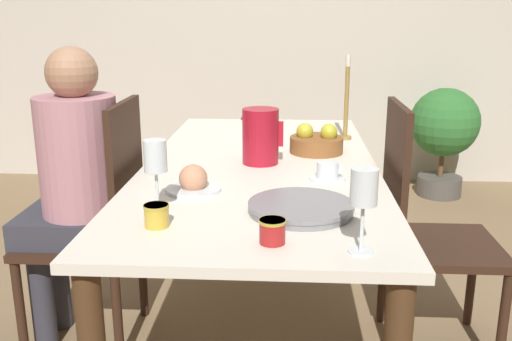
{
  "coord_description": "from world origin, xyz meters",
  "views": [
    {
      "loc": [
        0.11,
        -2.12,
        1.3
      ],
      "look_at": [
        0.0,
        -0.28,
        0.78
      ],
      "focal_mm": 40.0,
      "sensor_mm": 36.0,
      "label": 1
    }
  ],
  "objects_px": {
    "chair_person_side": "(100,221)",
    "teacup_near_person": "(328,172)",
    "candlestick_tall": "(346,106)",
    "jam_jar_amber": "(156,214)",
    "potted_plant": "(444,129)",
    "red_pitcher": "(260,136)",
    "bread_plate": "(193,182)",
    "wine_glass_juice": "(364,192)",
    "serving_tray": "(301,208)",
    "person_seated": "(72,174)",
    "jam_jar_red": "(272,230)",
    "fruit_bowl": "(316,142)",
    "wine_glass_water": "(155,159)",
    "chair_opposite": "(423,227)"
  },
  "relations": [
    {
      "from": "chair_person_side",
      "to": "teacup_near_person",
      "type": "relative_size",
      "value": 7.61
    },
    {
      "from": "chair_person_side",
      "to": "candlestick_tall",
      "type": "xyz_separation_m",
      "value": [
        0.99,
        0.53,
        0.38
      ]
    },
    {
      "from": "jam_jar_amber",
      "to": "potted_plant",
      "type": "distance_m",
      "value": 3.0
    },
    {
      "from": "red_pitcher",
      "to": "bread_plate",
      "type": "relative_size",
      "value": 1.17
    },
    {
      "from": "red_pitcher",
      "to": "wine_glass_juice",
      "type": "bearing_deg",
      "value": -70.75
    },
    {
      "from": "serving_tray",
      "to": "jam_jar_amber",
      "type": "height_order",
      "value": "jam_jar_amber"
    },
    {
      "from": "candlestick_tall",
      "to": "person_seated",
      "type": "bearing_deg",
      "value": -153.69
    },
    {
      "from": "bread_plate",
      "to": "jam_jar_red",
      "type": "relative_size",
      "value": 2.59
    },
    {
      "from": "jam_jar_red",
      "to": "fruit_bowl",
      "type": "xyz_separation_m",
      "value": [
        0.15,
        0.97,
        0.01
      ]
    },
    {
      "from": "chair_person_side",
      "to": "teacup_near_person",
      "type": "bearing_deg",
      "value": -98.24
    },
    {
      "from": "wine_glass_water",
      "to": "jam_jar_red",
      "type": "bearing_deg",
      "value": -30.76
    },
    {
      "from": "jam_jar_amber",
      "to": "jam_jar_red",
      "type": "distance_m",
      "value": 0.33
    },
    {
      "from": "red_pitcher",
      "to": "jam_jar_amber",
      "type": "xyz_separation_m",
      "value": [
        -0.24,
        -0.69,
        -0.07
      ]
    },
    {
      "from": "red_pitcher",
      "to": "candlestick_tall",
      "type": "xyz_separation_m",
      "value": [
        0.37,
        0.45,
        0.05
      ]
    },
    {
      "from": "teacup_near_person",
      "to": "wine_glass_juice",
      "type": "bearing_deg",
      "value": -86.06
    },
    {
      "from": "chair_person_side",
      "to": "person_seated",
      "type": "height_order",
      "value": "person_seated"
    },
    {
      "from": "wine_glass_juice",
      "to": "fruit_bowl",
      "type": "distance_m",
      "value": 1.03
    },
    {
      "from": "wine_glass_juice",
      "to": "person_seated",
      "type": "bearing_deg",
      "value": 143.3
    },
    {
      "from": "bread_plate",
      "to": "red_pitcher",
      "type": "bearing_deg",
      "value": 61.71
    },
    {
      "from": "wine_glass_water",
      "to": "red_pitcher",
      "type": "bearing_deg",
      "value": 65.56
    },
    {
      "from": "person_seated",
      "to": "wine_glass_water",
      "type": "xyz_separation_m",
      "value": [
        0.45,
        -0.5,
        0.2
      ]
    },
    {
      "from": "jam_jar_amber",
      "to": "red_pitcher",
      "type": "bearing_deg",
      "value": 70.49
    },
    {
      "from": "jam_jar_red",
      "to": "candlestick_tall",
      "type": "xyz_separation_m",
      "value": [
        0.29,
        1.24,
        0.12
      ]
    },
    {
      "from": "bread_plate",
      "to": "fruit_bowl",
      "type": "relative_size",
      "value": 0.82
    },
    {
      "from": "bread_plate",
      "to": "jam_jar_amber",
      "type": "xyz_separation_m",
      "value": [
        -0.05,
        -0.32,
        0.0
      ]
    },
    {
      "from": "chair_opposite",
      "to": "jam_jar_red",
      "type": "height_order",
      "value": "chair_opposite"
    },
    {
      "from": "wine_glass_juice",
      "to": "jam_jar_amber",
      "type": "height_order",
      "value": "wine_glass_juice"
    },
    {
      "from": "red_pitcher",
      "to": "fruit_bowl",
      "type": "relative_size",
      "value": 0.96
    },
    {
      "from": "wine_glass_juice",
      "to": "teacup_near_person",
      "type": "distance_m",
      "value": 0.64
    },
    {
      "from": "jam_jar_amber",
      "to": "person_seated",
      "type": "bearing_deg",
      "value": 127.73
    },
    {
      "from": "chair_opposite",
      "to": "jam_jar_red",
      "type": "relative_size",
      "value": 13.98
    },
    {
      "from": "wine_glass_water",
      "to": "jam_jar_red",
      "type": "xyz_separation_m",
      "value": [
        0.34,
        -0.2,
        -0.13
      ]
    },
    {
      "from": "person_seated",
      "to": "jam_jar_amber",
      "type": "xyz_separation_m",
      "value": [
        0.47,
        -0.61,
        0.07
      ]
    },
    {
      "from": "serving_tray",
      "to": "jam_jar_red",
      "type": "height_order",
      "value": "jam_jar_red"
    },
    {
      "from": "serving_tray",
      "to": "jam_jar_red",
      "type": "xyz_separation_m",
      "value": [
        -0.08,
        -0.23,
        0.02
      ]
    },
    {
      "from": "wine_glass_water",
      "to": "serving_tray",
      "type": "bearing_deg",
      "value": 4.03
    },
    {
      "from": "serving_tray",
      "to": "person_seated",
      "type": "bearing_deg",
      "value": 151.31
    },
    {
      "from": "person_seated",
      "to": "jam_jar_amber",
      "type": "distance_m",
      "value": 0.77
    },
    {
      "from": "person_seated",
      "to": "teacup_near_person",
      "type": "relative_size",
      "value": 9.18
    },
    {
      "from": "teacup_near_person",
      "to": "candlestick_tall",
      "type": "height_order",
      "value": "candlestick_tall"
    },
    {
      "from": "jam_jar_red",
      "to": "wine_glass_water",
      "type": "bearing_deg",
      "value": 149.24
    },
    {
      "from": "red_pitcher",
      "to": "wine_glass_juice",
      "type": "xyz_separation_m",
      "value": [
        0.29,
        -0.83,
        0.05
      ]
    },
    {
      "from": "chair_opposite",
      "to": "fruit_bowl",
      "type": "height_order",
      "value": "chair_opposite"
    },
    {
      "from": "bread_plate",
      "to": "jam_jar_amber",
      "type": "relative_size",
      "value": 2.59
    },
    {
      "from": "person_seated",
      "to": "red_pitcher",
      "type": "distance_m",
      "value": 0.73
    },
    {
      "from": "fruit_bowl",
      "to": "teacup_near_person",
      "type": "bearing_deg",
      "value": -86.83
    },
    {
      "from": "jam_jar_red",
      "to": "serving_tray",
      "type": "bearing_deg",
      "value": 71.78
    },
    {
      "from": "chair_opposite",
      "to": "wine_glass_water",
      "type": "distance_m",
      "value": 1.1
    },
    {
      "from": "chair_person_side",
      "to": "person_seated",
      "type": "relative_size",
      "value": 0.83
    },
    {
      "from": "bread_plate",
      "to": "fruit_bowl",
      "type": "bearing_deg",
      "value": 52.66
    }
  ]
}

